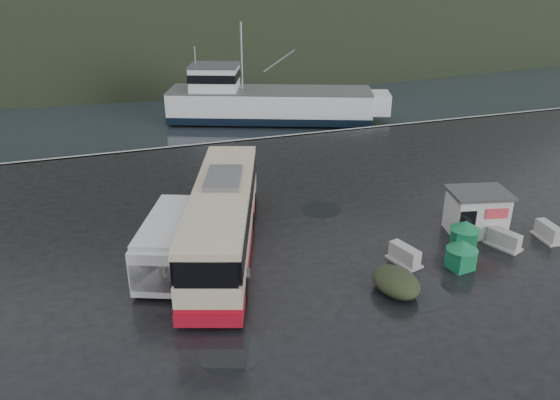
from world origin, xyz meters
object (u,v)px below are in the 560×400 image
object	(u,v)px
white_van	(171,266)
jersey_barrier_a	(404,263)
dome_tent	(395,292)
fishing_trawler	(270,107)
waste_bin_left	(459,268)
coach_bus	(224,251)
waste_bin_right	(462,248)
jersey_barrier_b	(503,247)
ticket_kiosk	(473,232)
jersey_barrier_c	(547,239)

from	to	relation	value
white_van	jersey_barrier_a	bearing A→B (deg)	5.07
dome_tent	fishing_trawler	world-z (taller)	fishing_trawler
waste_bin_left	dome_tent	world-z (taller)	waste_bin_left
coach_bus	dome_tent	world-z (taller)	coach_bus
dome_tent	white_van	bearing A→B (deg)	149.52
jersey_barrier_a	waste_bin_right	bearing A→B (deg)	5.95
jersey_barrier_b	white_van	bearing A→B (deg)	168.10
coach_bus	fishing_trawler	world-z (taller)	fishing_trawler
white_van	waste_bin_left	distance (m)	13.88
coach_bus	waste_bin_left	xyz separation A→B (m)	(10.32, -5.24, 0.00)
waste_bin_right	jersey_barrier_a	xyz separation A→B (m)	(-3.63, -0.38, 0.00)
ticket_kiosk	jersey_barrier_b	distance (m)	1.91
waste_bin_right	jersey_barrier_b	distance (m)	2.12
jersey_barrier_b	fishing_trawler	xyz separation A→B (m)	(-2.60, 31.58, 0.00)
white_van	fishing_trawler	size ratio (longest dim) A/B	0.26
waste_bin_right	dome_tent	size ratio (longest dim) A/B	0.59
fishing_trawler	coach_bus	bearing A→B (deg)	-91.00
waste_bin_left	jersey_barrier_c	distance (m)	6.30
waste_bin_right	jersey_barrier_a	distance (m)	3.65
waste_bin_right	dome_tent	xyz separation A→B (m)	(-5.31, -2.51, 0.00)
white_van	ticket_kiosk	size ratio (longest dim) A/B	2.00
dome_tent	jersey_barrier_c	bearing A→B (deg)	10.58
white_van	dome_tent	bearing A→B (deg)	-8.64
jersey_barrier_a	jersey_barrier_b	world-z (taller)	same
white_van	jersey_barrier_b	distance (m)	16.87
waste_bin_right	fishing_trawler	distance (m)	31.00
ticket_kiosk	fishing_trawler	bearing A→B (deg)	107.22
jersey_barrier_b	coach_bus	bearing A→B (deg)	163.21
white_van	waste_bin_right	bearing A→B (deg)	10.56
dome_tent	jersey_barrier_a	world-z (taller)	dome_tent
jersey_barrier_a	coach_bus	bearing A→B (deg)	154.00
ticket_kiosk	jersey_barrier_b	bearing A→B (deg)	-64.70
coach_bus	fishing_trawler	xyz separation A→B (m)	(11.12, 27.44, 0.00)
jersey_barrier_b	waste_bin_right	bearing A→B (deg)	163.83
dome_tent	jersey_barrier_c	xyz separation A→B (m)	(10.14, 1.89, 0.00)
ticket_kiosk	waste_bin_right	bearing A→B (deg)	-128.85
dome_tent	jersey_barrier_c	distance (m)	10.32
waste_bin_right	jersey_barrier_c	distance (m)	4.87
jersey_barrier_a	jersey_barrier_b	distance (m)	5.67
waste_bin_right	jersey_barrier_c	bearing A→B (deg)	-7.22
waste_bin_left	jersey_barrier_b	world-z (taller)	waste_bin_left
waste_bin_left	dome_tent	distance (m)	4.02
coach_bus	dome_tent	distance (m)	8.80
jersey_barrier_a	jersey_barrier_c	world-z (taller)	jersey_barrier_a
white_van	jersey_barrier_c	size ratio (longest dim) A/B	3.57
ticket_kiosk	coach_bus	bearing A→B (deg)	-176.68
coach_bus	ticket_kiosk	bearing A→B (deg)	8.91
waste_bin_left	jersey_barrier_c	size ratio (longest dim) A/B	0.87
white_van	jersey_barrier_a	world-z (taller)	white_van
white_van	fishing_trawler	world-z (taller)	fishing_trawler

